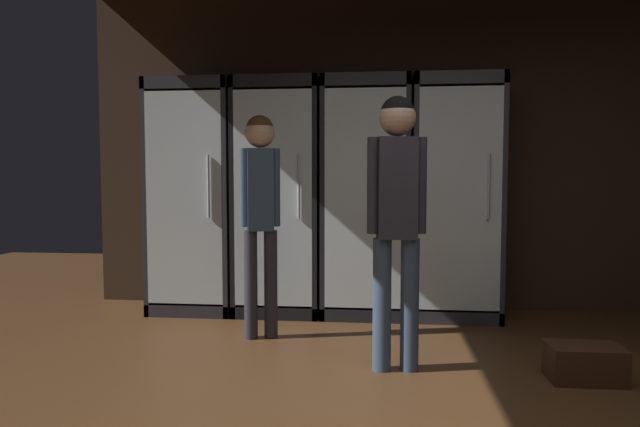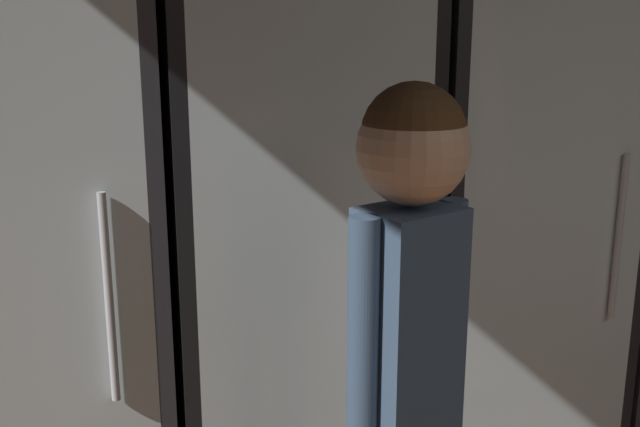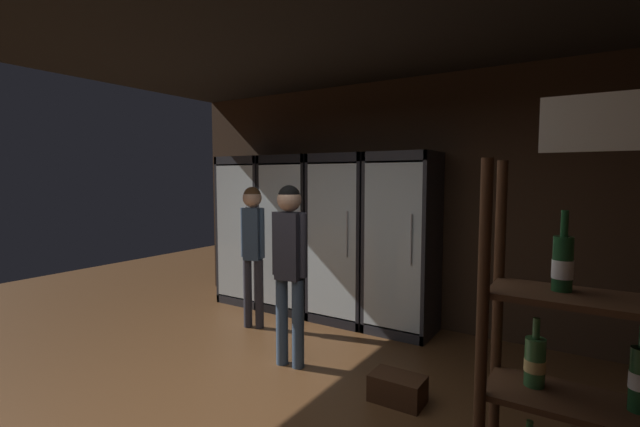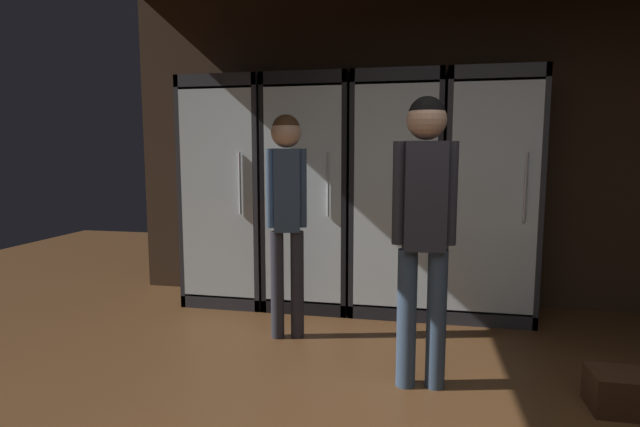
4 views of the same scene
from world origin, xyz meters
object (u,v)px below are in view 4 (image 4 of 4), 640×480
at_px(shopper_near, 198,200).
at_px(shopper_far, 400,238).
at_px(cooler_far_left, 155,212).
at_px(cooler_center, 378,216).
at_px(cooler_left, 262,213).
at_px(cooler_right, 504,217).

distance_m(shopper_near, shopper_far, 1.22).
relative_size(cooler_far_left, cooler_center, 1.00).
relative_size(cooler_far_left, shopper_far, 1.25).
xyz_separation_m(cooler_far_left, shopper_far, (1.79, -1.33, 0.01)).
xyz_separation_m(cooler_center, shopper_far, (0.19, -1.33, 0.02)).
distance_m(cooler_left, shopper_far, 1.66).
xyz_separation_m(cooler_left, shopper_near, (-0.11, -0.83, 0.13)).
height_order(cooler_far_left, cooler_right, same).
bearing_deg(cooler_far_left, shopper_far, -36.72).
height_order(cooler_left, shopper_far, cooler_left).
bearing_deg(cooler_left, cooler_far_left, 179.93).
xyz_separation_m(cooler_center, shopper_near, (-0.91, -0.83, 0.14)).
distance_m(cooler_far_left, shopper_near, 1.09).
relative_size(cooler_right, shopper_near, 1.17).
height_order(cooler_left, cooler_right, same).
bearing_deg(shopper_near, cooler_left, 82.46).
bearing_deg(shopper_far, cooler_far_left, 143.28).
xyz_separation_m(cooler_right, shopper_near, (-1.70, -0.83, 0.13)).
height_order(cooler_right, shopper_far, cooler_right).
xyz_separation_m(cooler_far_left, cooler_center, (1.59, -0.00, -0.00)).
distance_m(cooler_left, cooler_right, 1.59).
relative_size(cooler_center, shopper_far, 1.25).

